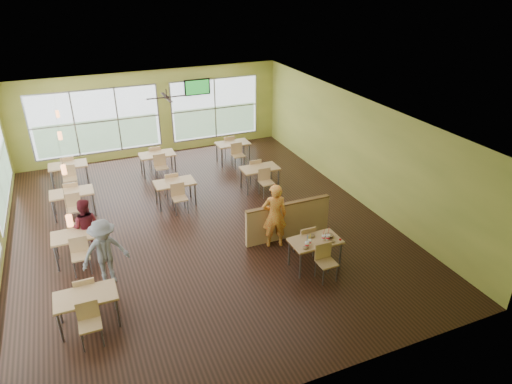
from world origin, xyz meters
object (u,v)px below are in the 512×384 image
(food_basket, at_px, (329,236))
(man_plaid, at_px, (275,216))
(half_wall_divider, at_px, (288,220))
(main_table, at_px, (315,244))

(food_basket, bearing_deg, man_plaid, 125.30)
(half_wall_divider, bearing_deg, main_table, -90.00)
(food_basket, bearing_deg, half_wall_divider, 104.56)
(man_plaid, relative_size, food_basket, 7.96)
(half_wall_divider, distance_m, food_basket, 1.52)
(main_table, height_order, man_plaid, man_plaid)
(man_plaid, height_order, food_basket, man_plaid)
(main_table, relative_size, half_wall_divider, 0.63)
(half_wall_divider, bearing_deg, man_plaid, -156.91)
(main_table, xyz_separation_m, man_plaid, (-0.50, 1.24, 0.25))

